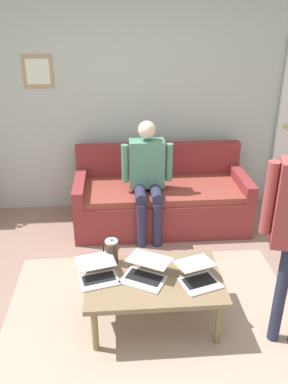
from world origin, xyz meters
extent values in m
plane|color=#916F62|center=(0.00, 0.00, 0.00)|extent=(7.68, 7.68, 0.00)
cube|color=tan|center=(-0.03, 0.08, 0.00)|extent=(2.46, 2.09, 0.01)
cube|color=#B0B9B5|center=(0.00, -2.20, 1.35)|extent=(7.04, 0.10, 2.70)
cube|color=tan|center=(1.07, -2.15, 1.69)|extent=(0.34, 0.02, 0.36)
cube|color=silver|center=(1.07, -2.14, 1.69)|extent=(0.26, 0.00, 0.27)
sphere|color=tan|center=(-1.84, -2.07, 1.02)|extent=(0.06, 0.06, 0.06)
cube|color=maroon|center=(-0.27, -1.61, 0.21)|extent=(1.96, 0.86, 0.42)
cube|color=brown|center=(-0.27, -1.59, 0.46)|extent=(1.72, 0.78, 0.08)
cube|color=maroon|center=(-0.27, -1.97, 0.65)|extent=(1.96, 0.14, 0.46)
cube|color=maroon|center=(-1.19, -1.61, 0.52)|extent=(0.12, 0.86, 0.20)
cube|color=maroon|center=(0.65, -1.61, 0.52)|extent=(0.12, 0.86, 0.20)
cube|color=#81674A|center=(-0.03, -0.02, 0.41)|extent=(1.07, 0.68, 0.04)
cylinder|color=olive|center=(-0.49, 0.25, 0.19)|extent=(0.05, 0.05, 0.39)
cylinder|color=olive|center=(0.43, 0.25, 0.19)|extent=(0.05, 0.05, 0.39)
cylinder|color=olive|center=(-0.49, -0.29, 0.19)|extent=(0.05, 0.05, 0.39)
cylinder|color=#845F52|center=(0.43, -0.29, 0.19)|extent=(0.05, 0.05, 0.39)
cube|color=silver|center=(0.05, 0.00, 0.43)|extent=(0.40, 0.36, 0.01)
cube|color=black|center=(0.05, -0.02, 0.44)|extent=(0.31, 0.25, 0.00)
cube|color=silver|center=(0.00, -0.10, 0.55)|extent=(0.39, 0.35, 0.02)
cube|color=#1B1B2F|center=(0.00, -0.09, 0.55)|extent=(0.35, 0.31, 0.02)
cube|color=silver|center=(-0.38, 0.07, 0.43)|extent=(0.34, 0.31, 0.01)
cube|color=black|center=(-0.37, 0.06, 0.44)|extent=(0.27, 0.21, 0.00)
cube|color=silver|center=(-0.35, -0.02, 0.55)|extent=(0.34, 0.30, 0.03)
cube|color=#ACD4F1|center=(-0.35, -0.02, 0.55)|extent=(0.30, 0.27, 0.03)
cube|color=silver|center=(0.40, -0.02, 0.43)|extent=(0.34, 0.27, 0.01)
cube|color=black|center=(0.40, -0.03, 0.44)|extent=(0.27, 0.18, 0.00)
cube|color=silver|center=(0.42, -0.13, 0.54)|extent=(0.34, 0.26, 0.02)
cube|color=#B3CDF6|center=(0.42, -0.12, 0.54)|extent=(0.30, 0.23, 0.02)
cylinder|color=#4C3323|center=(0.29, -0.25, 0.53)|extent=(0.10, 0.10, 0.20)
cylinder|color=#B7B7BC|center=(0.29, -0.25, 0.63)|extent=(0.11, 0.11, 0.02)
sphere|color=#B2B2B7|center=(0.29, -0.25, 0.66)|extent=(0.03, 0.03, 0.03)
cube|color=black|center=(0.36, -0.25, 0.54)|extent=(0.01, 0.01, 0.14)
cylinder|color=#292D46|center=(-0.94, 0.25, 0.43)|extent=(0.09, 0.09, 0.86)
cylinder|color=#9A3C3C|center=(-0.77, 0.20, 1.20)|extent=(0.10, 0.10, 0.52)
cylinder|color=#2B2946|center=(-0.18, -1.15, 0.25)|extent=(0.10, 0.10, 0.50)
cylinder|color=#2B2946|center=(-0.01, -1.15, 0.25)|extent=(0.10, 0.10, 0.50)
cylinder|color=#2B2946|center=(-0.18, -1.33, 0.55)|extent=(0.12, 0.40, 0.12)
cylinder|color=#2B2946|center=(-0.01, -1.33, 0.55)|extent=(0.12, 0.40, 0.12)
cube|color=#4F866C|center=(-0.10, -1.51, 0.81)|extent=(0.37, 0.20, 0.52)
cylinder|color=#4F866C|center=(-0.33, -1.46, 0.84)|extent=(0.08, 0.08, 0.42)
cylinder|color=#4F866C|center=(0.14, -1.46, 0.84)|extent=(0.08, 0.08, 0.42)
sphere|color=beige|center=(-0.10, -1.51, 1.19)|extent=(0.19, 0.19, 0.19)
camera|label=1|loc=(0.24, 2.47, 2.36)|focal=37.00mm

